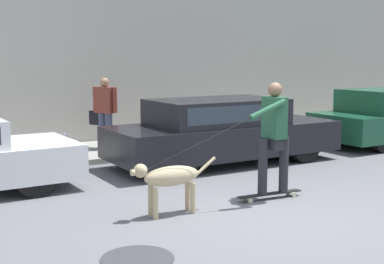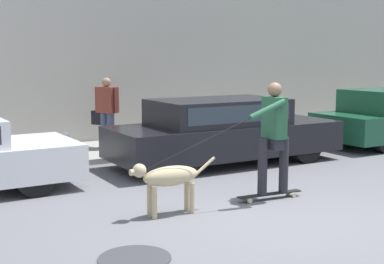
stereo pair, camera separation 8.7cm
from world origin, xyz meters
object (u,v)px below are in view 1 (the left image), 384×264
Objects in this scene: pedestrian_with_bag at (104,110)px; skateboarder at (273,133)px; fire_hydrant at (64,151)px; dog at (169,178)px; parked_car_1 at (222,132)px.

skateboarder is at bearing -109.27° from pedestrian_with_bag.
fire_hydrant is at bearing -54.86° from skateboarder.
skateboarder is at bearing 178.79° from dog.
pedestrian_with_bag is at bearing -101.22° from dog.
parked_car_1 reaches higher than fire_hydrant.
pedestrian_with_bag reaches higher than parked_car_1.
skateboarder is 1.70× the size of pedestrian_with_bag.
pedestrian_with_bag is (-1.54, 2.30, 0.30)m from parked_car_1.
parked_car_1 is 2.78m from pedestrian_with_bag.
skateboarder reaches higher than pedestrian_with_bag.
pedestrian_with_bag is (0.98, 4.82, 0.44)m from dog.
skateboarder is 3.64× the size of fire_hydrant.
pedestrian_with_bag is 2.14× the size of fire_hydrant.
parked_car_1 is 3.00× the size of pedestrian_with_bag.
skateboarder reaches higher than dog.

